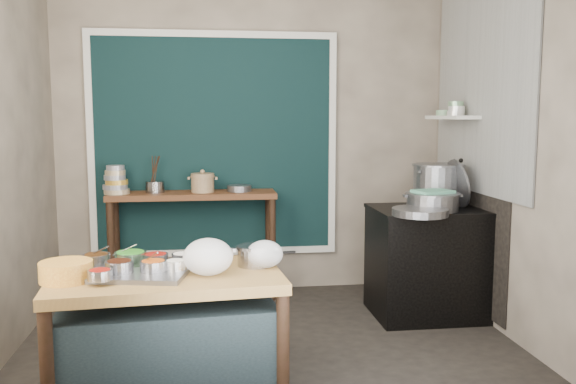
{
  "coord_description": "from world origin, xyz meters",
  "views": [
    {
      "loc": [
        -0.42,
        -4.07,
        1.61
      ],
      "look_at": [
        0.16,
        0.25,
        1.07
      ],
      "focal_mm": 38.0,
      "sensor_mm": 36.0,
      "label": 1
    }
  ],
  "objects": [
    {
      "name": "pot_lid",
      "position": [
        1.58,
        0.57,
        1.07
      ],
      "size": [
        0.11,
        0.4,
        0.39
      ],
      "primitive_type": "cylinder",
      "rotation": [
        0.0,
        1.36,
        0.02
      ],
      "color": "gray",
      "rests_on": "stove_top"
    },
    {
      "name": "ceramic_crock",
      "position": [
        -0.46,
        1.27,
        1.02
      ],
      "size": [
        0.24,
        0.24,
        0.14
      ],
      "primitive_type": null,
      "rotation": [
        0.0,
        0.0,
        -0.13
      ],
      "color": "#9C7F55",
      "rests_on": "back_counter"
    },
    {
      "name": "stove_top",
      "position": [
        1.35,
        0.55,
        0.86
      ],
      "size": [
        0.92,
        0.69,
        0.03
      ],
      "primitive_type": "cube",
      "color": "black",
      "rests_on": "stove_block"
    },
    {
      "name": "shelf_bowl_stack",
      "position": [
        1.63,
        0.77,
        1.67
      ],
      "size": [
        0.14,
        0.14,
        0.12
      ],
      "color": "silver",
      "rests_on": "wall_shelf"
    },
    {
      "name": "condiment_bowls",
      "position": [
        -0.82,
        -0.7,
        0.81
      ],
      "size": [
        0.62,
        0.47,
        0.07
      ],
      "color": "gray",
      "rests_on": "condiment_tray"
    },
    {
      "name": "curtain_panel",
      "position": [
        -0.35,
        1.47,
        1.35
      ],
      "size": [
        2.1,
        0.02,
        1.9
      ],
      "primitive_type": "cube",
      "color": "black",
      "rests_on": "back_wall"
    },
    {
      "name": "back_counter",
      "position": [
        -0.55,
        1.28,
        0.47
      ],
      "size": [
        1.45,
        0.4,
        0.95
      ],
      "primitive_type": "cube",
      "color": "#522F17",
      "rests_on": "floor"
    },
    {
      "name": "stock_pot",
      "position": [
        1.47,
        0.73,
        1.05
      ],
      "size": [
        0.57,
        0.57,
        0.34
      ],
      "primitive_type": null,
      "rotation": [
        0.0,
        0.0,
        0.42
      ],
      "color": "gray",
      "rests_on": "stove_top"
    },
    {
      "name": "utensil_cup",
      "position": [
        -0.87,
        1.29,
        1.0
      ],
      "size": [
        0.19,
        0.19,
        0.1
      ],
      "primitive_type": "cylinder",
      "rotation": [
        0.0,
        0.0,
        -0.18
      ],
      "color": "gray",
      "rests_on": "back_counter"
    },
    {
      "name": "curtain_frame",
      "position": [
        -0.35,
        1.46,
        1.35
      ],
      "size": [
        2.22,
        0.03,
        2.02
      ],
      "primitive_type": null,
      "color": "beige",
      "rests_on": "back_wall"
    },
    {
      "name": "condiment_tray",
      "position": [
        -0.83,
        -0.74,
        0.76
      ],
      "size": [
        0.66,
        0.53,
        0.03
      ],
      "primitive_type": "cube",
      "rotation": [
        0.0,
        0.0,
        -0.2
      ],
      "color": "gray",
      "rests_on": "prep_table"
    },
    {
      "name": "steamer",
      "position": [
        1.32,
        0.43,
        0.95
      ],
      "size": [
        0.45,
        0.45,
        0.14
      ],
      "primitive_type": null,
      "rotation": [
        0.0,
        0.0,
        -0.06
      ],
      "color": "gray",
      "rests_on": "stove_top"
    },
    {
      "name": "bowl_stack",
      "position": [
        -1.2,
        1.24,
        1.06
      ],
      "size": [
        0.22,
        0.22,
        0.24
      ],
      "color": "tan",
      "rests_on": "back_counter"
    },
    {
      "name": "right_wall",
      "position": [
        1.76,
        0.0,
        1.4
      ],
      "size": [
        0.02,
        3.0,
        2.8
      ],
      "primitive_type": "cube",
      "color": "gray",
      "rests_on": "floor"
    },
    {
      "name": "wide_bowl",
      "position": [
        -0.14,
        1.28,
        0.98
      ],
      "size": [
        0.26,
        0.26,
        0.05
      ],
      "primitive_type": "cylinder",
      "rotation": [
        0.0,
        0.0,
        -0.2
      ],
      "color": "gray",
      "rests_on": "back_counter"
    },
    {
      "name": "saucepan",
      "position": [
        -0.15,
        -0.63,
        0.81
      ],
      "size": [
        0.23,
        0.23,
        0.12
      ],
      "primitive_type": null,
      "rotation": [
        0.0,
        0.0,
        0.06
      ],
      "color": "gray",
      "rests_on": "prep_table"
    },
    {
      "name": "plastic_bag_a",
      "position": [
        -0.42,
        -0.81,
        0.85
      ],
      "size": [
        0.31,
        0.28,
        0.2
      ],
      "primitive_type": "ellipsoid",
      "rotation": [
        0.0,
        0.0,
        -0.2
      ],
      "color": "white",
      "rests_on": "prep_table"
    },
    {
      "name": "shallow_pan",
      "position": [
        1.14,
        0.2,
        0.91
      ],
      "size": [
        0.49,
        0.49,
        0.05
      ],
      "primitive_type": "cylinder",
      "rotation": [
        0.0,
        0.0,
        0.19
      ],
      "color": "gray",
      "rests_on": "stove_top"
    },
    {
      "name": "shelf_bowl_green",
      "position": [
        1.63,
        1.04,
        1.64
      ],
      "size": [
        0.14,
        0.14,
        0.05
      ],
      "primitive_type": "cylinder",
      "rotation": [
        0.0,
        0.0,
        0.08
      ],
      "color": "gray",
      "rests_on": "wall_shelf"
    },
    {
      "name": "stove_block",
      "position": [
        1.35,
        0.55,
        0.42
      ],
      "size": [
        0.9,
        0.68,
        0.85
      ],
      "primitive_type": "cube",
      "color": "black",
      "rests_on": "floor"
    },
    {
      "name": "soot_patch",
      "position": [
        1.74,
        0.65,
        0.7
      ],
      "size": [
        0.01,
        1.3,
        1.3
      ],
      "primitive_type": "cube",
      "color": "black",
      "rests_on": "right_wall"
    },
    {
      "name": "back_wall",
      "position": [
        0.0,
        1.51,
        1.4
      ],
      "size": [
        3.5,
        0.02,
        2.8
      ],
      "primitive_type": "cube",
      "color": "gray",
      "rests_on": "floor"
    },
    {
      "name": "green_cloth",
      "position": [
        1.32,
        0.43,
        1.03
      ],
      "size": [
        0.33,
        0.28,
        0.02
      ],
      "primitive_type": "cube",
      "rotation": [
        0.0,
        0.0,
        0.29
      ],
      "color": "#58A076",
      "rests_on": "steamer"
    },
    {
      "name": "plastic_bag_b",
      "position": [
        -0.1,
        -0.68,
        0.83
      ],
      "size": [
        0.26,
        0.24,
        0.16
      ],
      "primitive_type": "ellipsoid",
      "rotation": [
        0.0,
        0.0,
        0.31
      ],
      "color": "white",
      "rests_on": "prep_table"
    },
    {
      "name": "wall_shelf",
      "position": [
        1.63,
        0.85,
        1.6
      ],
      "size": [
        0.22,
        0.7,
        0.03
      ],
      "primitive_type": "cube",
      "color": "beige",
      "rests_on": "right_wall"
    },
    {
      "name": "yellow_basin",
      "position": [
        -1.16,
        -0.83,
        0.8
      ],
      "size": [
        0.34,
        0.34,
        0.11
      ],
      "primitive_type": "cylinder",
      "rotation": [
        0.0,
        0.0,
        -0.27
      ],
      "color": "#E9BC43",
      "rests_on": "prep_table"
    },
    {
      "name": "tile_panel",
      "position": [
        1.74,
        0.55,
        1.85
      ],
      "size": [
        0.02,
        1.7,
        1.7
      ],
      "primitive_type": "cube",
      "color": "#B2B2AA",
      "rests_on": "right_wall"
    },
    {
      "name": "floor",
      "position": [
        0.0,
        0.0,
        -0.01
      ],
      "size": [
        3.5,
        3.0,
        0.02
      ],
      "primitive_type": "cube",
      "color": "black",
      "rests_on": "ground"
    },
    {
      "name": "prep_table",
      "position": [
        -0.65,
        -0.75,
        0.38
      ],
      "size": [
        1.31,
        0.82,
        0.75
      ],
      "primitive_type": "cube",
      "rotation": [
        0.0,
        0.0,
        0.09
      ],
      "color": "olive",
      "rests_on": "floor"
    }
  ]
}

